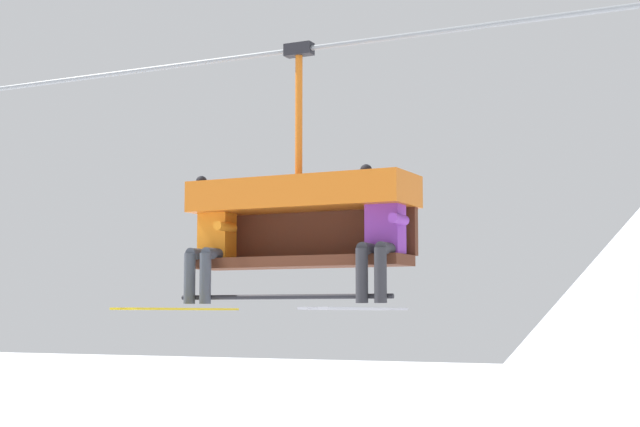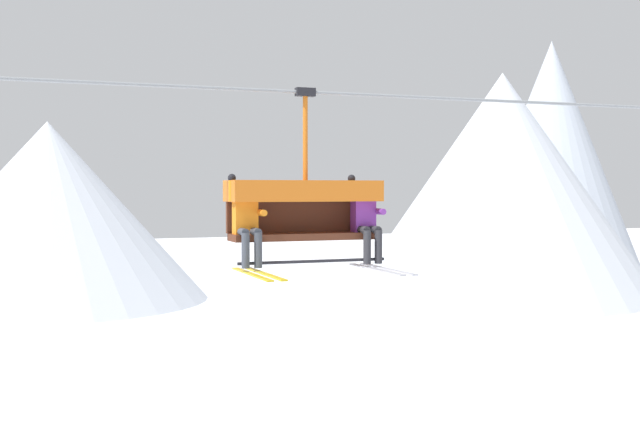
% 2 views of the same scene
% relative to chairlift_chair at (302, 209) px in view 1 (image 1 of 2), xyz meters
% --- Properties ---
extents(lift_cable, '(18.28, 0.05, 0.05)m').
position_rel_chairlift_chair_xyz_m(lift_cable, '(0.35, -0.07, 1.54)').
color(lift_cable, gray).
extents(chairlift_chair, '(2.21, 0.74, 2.47)m').
position_rel_chairlift_chair_xyz_m(chairlift_chair, '(0.00, 0.00, 0.00)').
color(chairlift_chair, '#512819').
extents(skier_orange, '(0.48, 1.70, 1.34)m').
position_rel_chairlift_chair_xyz_m(skier_orange, '(-0.90, -0.21, -0.28)').
color(skier_orange, orange).
extents(skier_purple, '(0.48, 1.70, 1.34)m').
position_rel_chairlift_chair_xyz_m(skier_purple, '(0.89, -0.21, -0.28)').
color(skier_purple, purple).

